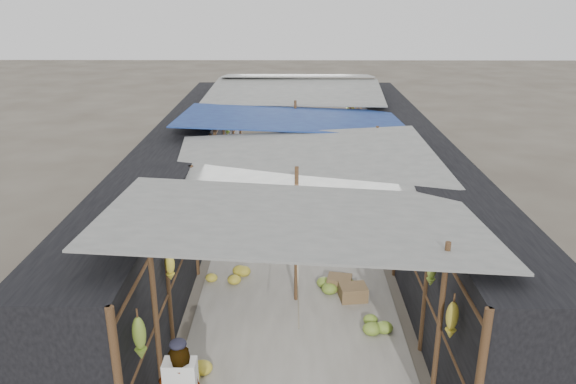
{
  "coord_description": "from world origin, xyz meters",
  "views": [
    {
      "loc": [
        -0.07,
        -6.12,
        5.46
      ],
      "look_at": [
        -0.17,
        5.45,
        1.25
      ],
      "focal_mm": 35.0,
      "sensor_mm": 36.0,
      "label": 1
    }
  ],
  "objects_px": {
    "crate_near": "(339,283)",
    "vendor_seated": "(358,186)",
    "black_basin": "(329,212)",
    "shopper_blue": "(288,198)"
  },
  "relations": [
    {
      "from": "crate_near",
      "to": "vendor_seated",
      "type": "height_order",
      "value": "vendor_seated"
    },
    {
      "from": "black_basin",
      "to": "shopper_blue",
      "type": "xyz_separation_m",
      "value": [
        -1.04,
        -0.98,
        0.74
      ]
    },
    {
      "from": "crate_near",
      "to": "black_basin",
      "type": "distance_m",
      "value": 3.8
    },
    {
      "from": "crate_near",
      "to": "vendor_seated",
      "type": "bearing_deg",
      "value": 90.7
    },
    {
      "from": "black_basin",
      "to": "shopper_blue",
      "type": "bearing_deg",
      "value": -136.57
    },
    {
      "from": "crate_near",
      "to": "shopper_blue",
      "type": "relative_size",
      "value": 0.28
    },
    {
      "from": "crate_near",
      "to": "black_basin",
      "type": "relative_size",
      "value": 0.84
    },
    {
      "from": "black_basin",
      "to": "vendor_seated",
      "type": "distance_m",
      "value": 1.28
    },
    {
      "from": "crate_near",
      "to": "vendor_seated",
      "type": "xyz_separation_m",
      "value": [
        0.86,
        4.68,
        0.33
      ]
    },
    {
      "from": "crate_near",
      "to": "shopper_blue",
      "type": "distance_m",
      "value": 3.07
    }
  ]
}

